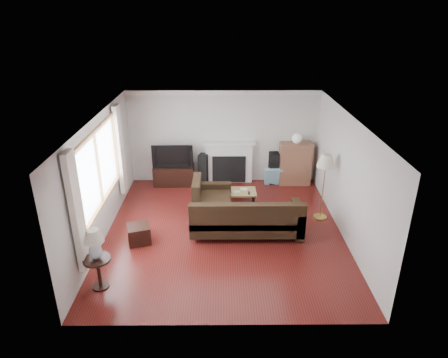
{
  "coord_description": "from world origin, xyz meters",
  "views": [
    {
      "loc": [
        -0.05,
        -7.43,
        4.48
      ],
      "look_at": [
        0.0,
        0.3,
        1.1
      ],
      "focal_mm": 32.0,
      "sensor_mm": 36.0,
      "label": 1
    }
  ],
  "objects_px": {
    "sectional_sofa": "(246,216)",
    "floor_lamp": "(323,187)",
    "tv_stand": "(174,175)",
    "bookshelf": "(295,164)",
    "coffee_table": "(236,198)",
    "side_table": "(99,273)"
  },
  "relations": [
    {
      "from": "tv_stand",
      "to": "sectional_sofa",
      "type": "relative_size",
      "value": 0.42
    },
    {
      "from": "sectional_sofa",
      "to": "floor_lamp",
      "type": "distance_m",
      "value": 1.91
    },
    {
      "from": "tv_stand",
      "to": "coffee_table",
      "type": "xyz_separation_m",
      "value": [
        1.62,
        -1.25,
        -0.08
      ]
    },
    {
      "from": "sectional_sofa",
      "to": "floor_lamp",
      "type": "xyz_separation_m",
      "value": [
        1.75,
        0.68,
        0.36
      ]
    },
    {
      "from": "tv_stand",
      "to": "bookshelf",
      "type": "relative_size",
      "value": 0.93
    },
    {
      "from": "bookshelf",
      "to": "floor_lamp",
      "type": "relative_size",
      "value": 0.74
    },
    {
      "from": "coffee_table",
      "to": "floor_lamp",
      "type": "bearing_deg",
      "value": -18.68
    },
    {
      "from": "sectional_sofa",
      "to": "coffee_table",
      "type": "distance_m",
      "value": 1.34
    },
    {
      "from": "side_table",
      "to": "tv_stand",
      "type": "bearing_deg",
      "value": 79.28
    },
    {
      "from": "sectional_sofa",
      "to": "coffee_table",
      "type": "bearing_deg",
      "value": 97.63
    },
    {
      "from": "floor_lamp",
      "to": "side_table",
      "type": "height_order",
      "value": "floor_lamp"
    },
    {
      "from": "tv_stand",
      "to": "bookshelf",
      "type": "bearing_deg",
      "value": 0.75
    },
    {
      "from": "bookshelf",
      "to": "sectional_sofa",
      "type": "height_order",
      "value": "bookshelf"
    },
    {
      "from": "bookshelf",
      "to": "sectional_sofa",
      "type": "bearing_deg",
      "value": -119.19
    },
    {
      "from": "bookshelf",
      "to": "sectional_sofa",
      "type": "distance_m",
      "value": 2.99
    },
    {
      "from": "bookshelf",
      "to": "side_table",
      "type": "distance_m",
      "value": 5.97
    },
    {
      "from": "tv_stand",
      "to": "side_table",
      "type": "height_order",
      "value": "side_table"
    },
    {
      "from": "tv_stand",
      "to": "floor_lamp",
      "type": "xyz_separation_m",
      "value": [
        3.55,
        -1.88,
        0.5
      ]
    },
    {
      "from": "side_table",
      "to": "coffee_table",
      "type": "bearing_deg",
      "value": 51.46
    },
    {
      "from": "coffee_table",
      "to": "side_table",
      "type": "distance_m",
      "value": 3.91
    },
    {
      "from": "coffee_table",
      "to": "bookshelf",
      "type": "bearing_deg",
      "value": 37.98
    },
    {
      "from": "coffee_table",
      "to": "floor_lamp",
      "type": "distance_m",
      "value": 2.11
    }
  ]
}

